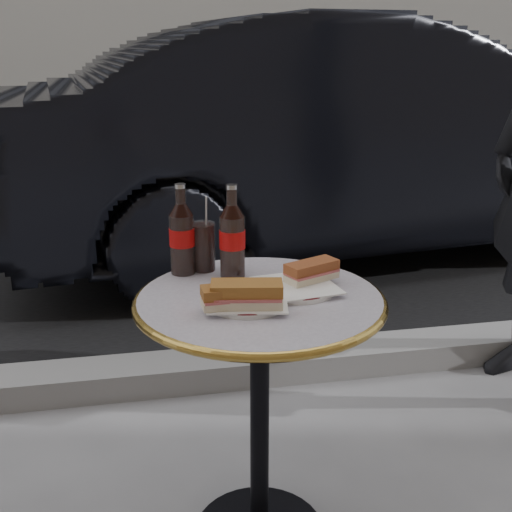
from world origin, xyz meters
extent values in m
cube|color=black|center=(0.00, 5.00, 0.00)|extent=(40.00, 8.00, 0.00)
cube|color=gray|center=(0.00, 0.90, 0.05)|extent=(40.00, 0.20, 0.12)
cylinder|color=silver|center=(-0.04, -0.04, 0.74)|extent=(0.25, 0.25, 0.01)
cylinder|color=white|center=(0.10, 0.02, 0.74)|extent=(0.20, 0.20, 0.01)
cube|color=brown|center=(-0.08, -0.08, 0.77)|extent=(0.14, 0.07, 0.05)
cube|color=#975D26|center=(-0.05, -0.09, 0.77)|extent=(0.17, 0.10, 0.06)
cube|color=brown|center=(0.14, 0.05, 0.77)|extent=(0.15, 0.12, 0.05)
cylinder|color=black|center=(-0.11, 0.22, 0.80)|extent=(0.08, 0.08, 0.13)
imported|color=black|center=(1.14, 2.51, 0.74)|extent=(2.10, 4.64, 1.47)
camera|label=1|loc=(-0.29, -1.43, 1.32)|focal=45.00mm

